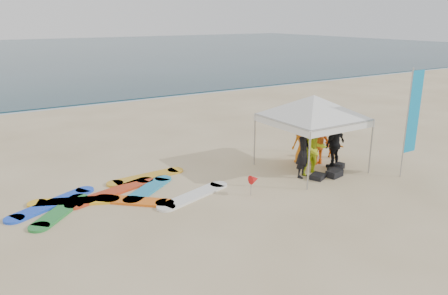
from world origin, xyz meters
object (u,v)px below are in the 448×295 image
feather_flag (413,113)px  marker_pennant (254,179)px  person_black_b (335,144)px  person_yellow (315,150)px  person_orange_b (303,140)px  person_black_a (303,152)px  canopy_tent (314,95)px  surfboard_spread (116,196)px  person_orange_a (318,142)px  person_seated (333,146)px

feather_flag → marker_pennant: 5.76m
person_black_b → feather_flag: 2.72m
marker_pennant → person_yellow: bearing=7.2°
person_orange_b → marker_pennant: (-3.29, -1.52, -0.37)m
person_black_b → person_orange_b: person_black_b is taller
person_black_a → person_yellow: size_ratio=0.97×
canopy_tent → person_black_b: bearing=-22.9°
person_black_a → feather_flag: feather_flag is taller
canopy_tent → marker_pennant: (-3.05, -0.86, -2.12)m
person_black_b → feather_flag: feather_flag is taller
person_black_a → surfboard_spread: size_ratio=0.29×
person_orange_a → feather_flag: size_ratio=0.46×
marker_pennant → surfboard_spread: size_ratio=0.11×
person_black_a → person_seated: 2.59m
person_black_a → person_orange_b: bearing=21.1°
feather_flag → marker_pennant: size_ratio=5.71×
person_black_b → surfboard_spread: size_ratio=0.29×
person_black_a → person_orange_b: size_ratio=1.00×
person_black_b → person_seated: size_ratio=1.92×
person_black_a → person_orange_a: 1.57m
person_orange_a → canopy_tent: bearing=31.5°
person_black_b → marker_pennant: 3.91m
person_orange_a → marker_pennant: person_orange_a is taller
person_black_b → marker_pennant: bearing=-2.1°
person_black_b → person_seated: 1.23m
person_yellow → feather_flag: bearing=-26.3°
surfboard_spread → person_seated: bearing=-4.8°
surfboard_spread → marker_pennant: bearing=-29.8°
person_seated → feather_flag: size_ratio=0.25×
person_yellow → surfboard_spread: bearing=171.9°
person_black_a → feather_flag: (3.07, -1.75, 1.28)m
person_black_a → person_yellow: (0.47, -0.05, 0.02)m
person_yellow → canopy_tent: size_ratio=0.45×
person_black_b → canopy_tent: bearing=-32.7°
person_black_a → marker_pennant: (-2.28, -0.40, -0.37)m
marker_pennant → person_black_a: bearing=9.9°
person_orange_b → person_orange_a: bearing=135.6°
person_black_a → marker_pennant: bearing=163.0°
person_orange_a → person_orange_b: 0.52m
person_orange_a → feather_flag: bearing=130.0°
person_orange_a → person_black_b: bearing=113.6°
person_yellow → person_seated: bearing=35.1°
marker_pennant → surfboard_spread: 4.16m
person_black_a → person_black_b: 1.59m
person_black_b → marker_pennant: size_ratio=2.72×
person_black_a → canopy_tent: (0.78, 0.47, 1.75)m
person_seated → marker_pennant: (-4.65, -1.36, 0.04)m
person_orange_a → marker_pennant: (-3.66, -1.15, -0.34)m
marker_pennant → person_black_b: bearing=7.7°
person_seated → surfboard_spread: 8.28m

